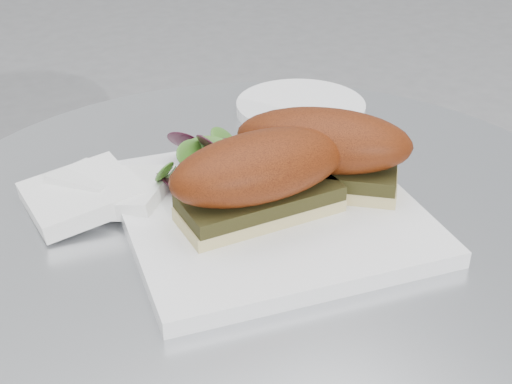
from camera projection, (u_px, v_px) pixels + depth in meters
plate at (268, 210)px, 0.67m from camera, size 0.32×0.32×0.02m
sandwich_left at (260, 175)px, 0.63m from camera, size 0.18×0.09×0.08m
sandwich_right at (323, 149)px, 0.67m from camera, size 0.17×0.17×0.08m
salad at (212, 156)px, 0.70m from camera, size 0.11×0.11×0.05m
napkin at (105, 199)px, 0.69m from camera, size 0.17×0.17×0.02m
saucer at (301, 108)px, 0.89m from camera, size 0.16×0.16×0.01m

